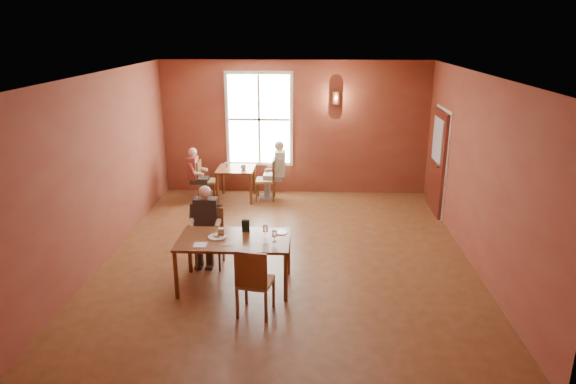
{
  "coord_description": "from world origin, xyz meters",
  "views": [
    {
      "loc": [
        0.38,
        -7.93,
        3.68
      ],
      "look_at": [
        0.0,
        0.2,
        1.05
      ],
      "focal_mm": 32.0,
      "sensor_mm": 36.0,
      "label": 1
    }
  ],
  "objects_px": {
    "main_table": "(235,262)",
    "chair_diner_main": "(209,239)",
    "diner_main": "(209,231)",
    "chair_diner_white": "(265,179)",
    "chair_empty": "(255,280)",
    "chair_diner_maroon": "(207,180)",
    "diner_maroon": "(206,174)",
    "second_table": "(236,184)",
    "diner_white": "(267,172)"
  },
  "relations": [
    {
      "from": "diner_maroon",
      "to": "chair_empty",
      "type": "bearing_deg",
      "value": 18.75
    },
    {
      "from": "main_table",
      "to": "chair_diner_maroon",
      "type": "distance_m",
      "value": 4.21
    },
    {
      "from": "diner_main",
      "to": "chair_diner_maroon",
      "type": "height_order",
      "value": "diner_main"
    },
    {
      "from": "chair_diner_maroon",
      "to": "main_table",
      "type": "bearing_deg",
      "value": 16.65
    },
    {
      "from": "chair_diner_white",
      "to": "chair_diner_maroon",
      "type": "xyz_separation_m",
      "value": [
        -1.3,
        0.0,
        -0.03
      ]
    },
    {
      "from": "diner_main",
      "to": "diner_maroon",
      "type": "distance_m",
      "value": 3.49
    },
    {
      "from": "main_table",
      "to": "chair_diner_main",
      "type": "distance_m",
      "value": 0.82
    },
    {
      "from": "chair_empty",
      "to": "diner_white",
      "type": "height_order",
      "value": "diner_white"
    },
    {
      "from": "diner_white",
      "to": "chair_diner_maroon",
      "type": "xyz_separation_m",
      "value": [
        -1.33,
        0.0,
        -0.2
      ]
    },
    {
      "from": "second_table",
      "to": "chair_diner_white",
      "type": "xyz_separation_m",
      "value": [
        0.65,
        0.0,
        0.11
      ]
    },
    {
      "from": "main_table",
      "to": "second_table",
      "type": "relative_size",
      "value": 2.0
    },
    {
      "from": "second_table",
      "to": "diner_maroon",
      "type": "xyz_separation_m",
      "value": [
        -0.68,
        0.0,
        0.21
      ]
    },
    {
      "from": "chair_diner_main",
      "to": "main_table",
      "type": "bearing_deg",
      "value": 127.57
    },
    {
      "from": "second_table",
      "to": "main_table",
      "type": "bearing_deg",
      "value": -82.15
    },
    {
      "from": "diner_main",
      "to": "diner_maroon",
      "type": "bearing_deg",
      "value": -77.83
    },
    {
      "from": "main_table",
      "to": "chair_diner_maroon",
      "type": "height_order",
      "value": "chair_diner_maroon"
    },
    {
      "from": "chair_empty",
      "to": "diner_white",
      "type": "relative_size",
      "value": 0.77
    },
    {
      "from": "main_table",
      "to": "diner_main",
      "type": "bearing_deg",
      "value": 128.88
    },
    {
      "from": "chair_diner_white",
      "to": "diner_white",
      "type": "xyz_separation_m",
      "value": [
        0.03,
        0.0,
        0.17
      ]
    },
    {
      "from": "chair_diner_main",
      "to": "diner_white",
      "type": "height_order",
      "value": "diner_white"
    },
    {
      "from": "chair_diner_main",
      "to": "diner_maroon",
      "type": "distance_m",
      "value": 3.47
    },
    {
      "from": "diner_maroon",
      "to": "chair_diner_main",
      "type": "bearing_deg",
      "value": 12.28
    },
    {
      "from": "main_table",
      "to": "diner_maroon",
      "type": "height_order",
      "value": "diner_maroon"
    },
    {
      "from": "chair_diner_white",
      "to": "chair_empty",
      "type": "bearing_deg",
      "value": -176.5
    },
    {
      "from": "second_table",
      "to": "chair_diner_maroon",
      "type": "distance_m",
      "value": 0.65
    },
    {
      "from": "main_table",
      "to": "chair_diner_white",
      "type": "relative_size",
      "value": 1.74
    },
    {
      "from": "main_table",
      "to": "chair_diner_main",
      "type": "relative_size",
      "value": 1.74
    },
    {
      "from": "chair_empty",
      "to": "chair_diner_maroon",
      "type": "height_order",
      "value": "chair_empty"
    },
    {
      "from": "second_table",
      "to": "diner_main",
      "type": "bearing_deg",
      "value": -89.05
    },
    {
      "from": "chair_diner_main",
      "to": "second_table",
      "type": "bearing_deg",
      "value": -89.04
    },
    {
      "from": "chair_diner_maroon",
      "to": "diner_maroon",
      "type": "height_order",
      "value": "diner_maroon"
    },
    {
      "from": "chair_diner_maroon",
      "to": "chair_empty",
      "type": "bearing_deg",
      "value": 18.42
    },
    {
      "from": "chair_diner_main",
      "to": "chair_diner_maroon",
      "type": "height_order",
      "value": "chair_diner_main"
    },
    {
      "from": "diner_main",
      "to": "second_table",
      "type": "distance_m",
      "value": 3.43
    },
    {
      "from": "main_table",
      "to": "diner_maroon",
      "type": "relative_size",
      "value": 1.42
    },
    {
      "from": "chair_diner_white",
      "to": "chair_diner_maroon",
      "type": "height_order",
      "value": "chair_diner_white"
    },
    {
      "from": "main_table",
      "to": "chair_diner_main",
      "type": "bearing_deg",
      "value": 127.57
    },
    {
      "from": "second_table",
      "to": "chair_diner_white",
      "type": "height_order",
      "value": "chair_diner_white"
    },
    {
      "from": "diner_white",
      "to": "chair_empty",
      "type": "bearing_deg",
      "value": -176.86
    },
    {
      "from": "main_table",
      "to": "second_table",
      "type": "distance_m",
      "value": 4.07
    },
    {
      "from": "chair_diner_main",
      "to": "diner_white",
      "type": "xyz_separation_m",
      "value": [
        0.62,
        3.39,
        0.17
      ]
    },
    {
      "from": "chair_empty",
      "to": "diner_white",
      "type": "distance_m",
      "value": 4.79
    },
    {
      "from": "diner_main",
      "to": "chair_diner_white",
      "type": "bearing_deg",
      "value": -99.85
    },
    {
      "from": "diner_maroon",
      "to": "diner_white",
      "type": "bearing_deg",
      "value": 90.0
    },
    {
      "from": "chair_diner_white",
      "to": "diner_white",
      "type": "relative_size",
      "value": 0.74
    },
    {
      "from": "chair_diner_main",
      "to": "chair_diner_white",
      "type": "distance_m",
      "value": 3.44
    },
    {
      "from": "diner_main",
      "to": "diner_white",
      "type": "bearing_deg",
      "value": -100.34
    },
    {
      "from": "diner_main",
      "to": "chair_empty",
      "type": "distance_m",
      "value": 1.63
    },
    {
      "from": "chair_diner_main",
      "to": "diner_white",
      "type": "distance_m",
      "value": 3.45
    },
    {
      "from": "main_table",
      "to": "diner_main",
      "type": "distance_m",
      "value": 0.83
    }
  ]
}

